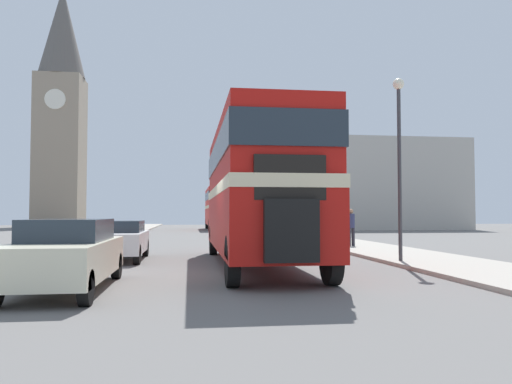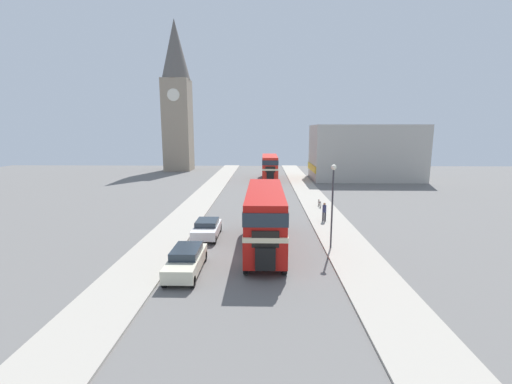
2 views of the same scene
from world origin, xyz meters
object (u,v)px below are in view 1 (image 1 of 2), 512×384
at_px(car_parked_mid, 118,239).
at_px(bicycle_on_pavement, 327,233).
at_px(bus_distant, 219,205).
at_px(pedestrian_walking, 351,225).
at_px(street_lamp, 399,141).
at_px(church_tower, 61,102).
at_px(double_decker_bus, 256,184).
at_px(car_parked_near, 67,253).

relative_size(car_parked_mid, bicycle_on_pavement, 2.27).
relative_size(bus_distant, pedestrian_walking, 6.14).
height_order(bus_distant, pedestrian_walking, bus_distant).
bearing_deg(bicycle_on_pavement, car_parked_mid, -134.66).
bearing_deg(bus_distant, bicycle_on_pavement, -76.90).
relative_size(street_lamp, church_tower, 0.20).
relative_size(bus_distant, street_lamp, 1.80).
distance_m(bicycle_on_pavement, street_lamp, 13.73).
height_order(bus_distant, bicycle_on_pavement, bus_distant).
relative_size(double_decker_bus, bicycle_on_pavement, 6.20).
xyz_separation_m(pedestrian_walking, church_tower, (-23.28, 41.35, 14.27)).
relative_size(car_parked_near, car_parked_mid, 1.15).
bearing_deg(pedestrian_walking, church_tower, 119.37).
bearing_deg(double_decker_bus, car_parked_near, -136.48).
bearing_deg(street_lamp, pedestrian_walking, 83.77).
xyz_separation_m(bus_distant, car_parked_mid, (-5.44, -32.17, -1.74)).
bearing_deg(car_parked_mid, car_parked_near, -90.86).
distance_m(double_decker_bus, car_parked_mid, 5.43).
relative_size(car_parked_near, church_tower, 0.15).
distance_m(double_decker_bus, car_parked_near, 6.60).
bearing_deg(double_decker_bus, bicycle_on_pavement, 65.41).
bearing_deg(double_decker_bus, pedestrian_walking, 52.45).
relative_size(pedestrian_walking, street_lamp, 0.29).
distance_m(car_parked_near, church_tower, 56.32).
bearing_deg(church_tower, car_parked_mid, -73.80).
relative_size(car_parked_mid, pedestrian_walking, 2.33).
xyz_separation_m(car_parked_mid, pedestrian_walking, (9.92, 4.62, 0.37)).
xyz_separation_m(double_decker_bus, bus_distant, (0.93, 34.58, -0.07)).
bearing_deg(street_lamp, double_decker_bus, 177.29).
bearing_deg(bus_distant, car_parked_mid, -99.61).
bearing_deg(bus_distant, pedestrian_walking, -80.78).
height_order(pedestrian_walking, street_lamp, street_lamp).
bearing_deg(double_decker_bus, bus_distant, 88.46).
height_order(double_decker_bus, street_lamp, street_lamp).
relative_size(bicycle_on_pavement, street_lamp, 0.30).
distance_m(double_decker_bus, bus_distant, 34.59).
xyz_separation_m(bus_distant, church_tower, (-18.80, 13.80, 12.90)).
relative_size(car_parked_near, street_lamp, 0.79).
xyz_separation_m(pedestrian_walking, bicycle_on_pavement, (0.55, 5.97, -0.61)).
height_order(pedestrian_walking, bicycle_on_pavement, pedestrian_walking).
height_order(pedestrian_walking, church_tower, church_tower).
distance_m(bus_distant, bicycle_on_pavement, 22.24).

